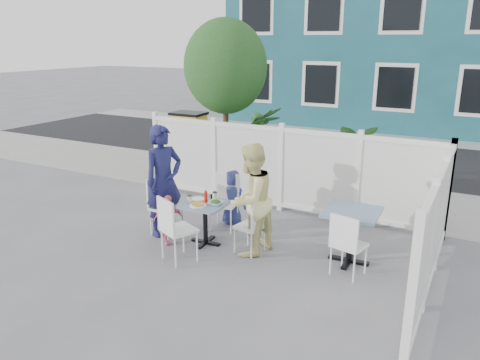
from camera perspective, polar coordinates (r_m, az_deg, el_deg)
The scene contains 30 objects.
ground at distance 7.13m, azimuth -3.72°, elevation -9.42°, with size 80.00×80.00×0.00m, color slate.
near_sidewalk at distance 10.31m, azimuth 7.46°, elevation -1.10°, with size 24.00×2.60×0.01m, color gray.
street at distance 13.72m, azimuth 13.02°, elevation 3.09°, with size 24.00×5.00×0.01m, color black.
far_sidewalk at distance 16.67m, azimuth 15.92°, elevation 5.26°, with size 24.00×1.60×0.01m, color gray.
building at distance 19.80m, azimuth 17.44°, elevation 15.62°, with size 11.00×6.00×6.00m.
fence_back at distance 8.81m, azimuth 4.99°, elevation 1.17°, with size 5.86×0.08×1.60m.
fence_right at distance 6.47m, azimuth 22.59°, elevation -5.96°, with size 0.08×3.66×1.60m.
tree at distance 10.07m, azimuth -1.80°, elevation 13.62°, with size 1.80×1.62×3.59m.
utility_cabinet at distance 11.68m, azimuth -6.18°, elevation 4.56°, with size 0.75×0.53×1.39m, color gold.
potted_shrub_a at distance 9.68m, azimuth 2.69°, elevation 3.51°, with size 1.04×1.04×1.85m, color #173917.
potted_shrub_b at distance 8.94m, azimuth 15.05°, elevation 0.78°, with size 1.38×1.20×1.54m, color #173917.
main_table at distance 7.40m, azimuth -4.27°, elevation -3.98°, with size 0.67×0.67×0.68m.
spare_table at distance 6.93m, azimuth 13.42°, elevation -5.05°, with size 0.78×0.78×0.80m.
chair_left at distance 7.87m, azimuth -9.49°, elevation -2.59°, with size 0.45×0.47×0.97m.
chair_right at distance 7.05m, azimuth 1.68°, elevation -5.20°, with size 0.44×0.45×0.87m.
chair_back at distance 8.01m, azimuth -1.77°, elevation -2.12°, with size 0.49×0.48×0.95m.
chair_near at distance 6.83m, azimuth -8.11°, elevation -5.46°, with size 0.59×0.58×0.99m.
chair_spare at distance 6.53m, azimuth 12.89°, elevation -7.24°, with size 0.49×0.48×0.91m.
man at distance 7.74m, azimuth -9.26°, elevation -0.12°, with size 0.67×0.44×1.85m, color #191B4A.
woman at distance 6.95m, azimuth 1.31°, elevation -2.45°, with size 0.83×0.65×1.71m, color yellow.
boy at distance 8.15m, azimuth -0.90°, elevation -2.19°, with size 0.48×0.31×0.99m, color navy.
toddler at distance 7.51m, azimuth -8.72°, elevation -4.79°, with size 0.48×0.20×0.81m, color pink.
plate_main at distance 7.25m, azimuth -5.16°, elevation -3.10°, with size 0.26×0.26×0.02m, color white.
plate_side at distance 7.53m, azimuth -5.19°, elevation -2.32°, with size 0.22×0.22×0.02m, color white.
salad_bowl at distance 7.27m, azimuth -3.01°, elevation -2.83°, with size 0.22×0.22×0.05m, color white.
coffee_cup_a at distance 7.40m, azimuth -6.19°, elevation -2.34°, with size 0.07×0.07×0.11m, color beige.
coffee_cup_b at distance 7.51m, azimuth -3.08°, elevation -1.95°, with size 0.07×0.07×0.11m, color beige.
ketchup_bottle at distance 7.36m, azimuth -4.18°, elevation -2.10°, with size 0.05×0.05×0.17m, color red.
salt_shaker at distance 7.54m, azimuth -3.92°, elevation -2.06°, with size 0.03×0.03×0.07m, color white.
pepper_shaker at distance 7.56m, azimuth -3.50°, elevation -1.99°, with size 0.03×0.03×0.07m, color black.
Camera 1 is at (3.42, -5.41, 3.14)m, focal length 35.00 mm.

